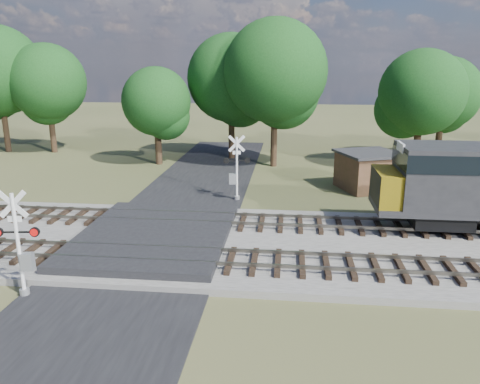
# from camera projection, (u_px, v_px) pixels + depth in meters

# --- Properties ---
(ground) EXTENTS (160.00, 160.00, 0.00)m
(ground) POSITION_uv_depth(u_px,v_px,m) (152.00, 247.00, 22.14)
(ground) COLOR #3D4625
(ground) RESTS_ON ground
(ballast_bed) EXTENTS (140.00, 10.00, 0.30)m
(ballast_bed) POSITION_uv_depth(u_px,v_px,m) (366.00, 249.00, 21.54)
(ballast_bed) COLOR gray
(ballast_bed) RESTS_ON ground
(road) EXTENTS (7.00, 60.00, 0.08)m
(road) POSITION_uv_depth(u_px,v_px,m) (152.00, 246.00, 22.13)
(road) COLOR black
(road) RESTS_ON ground
(crossing_panel) EXTENTS (7.00, 9.00, 0.62)m
(crossing_panel) POSITION_uv_depth(u_px,v_px,m) (155.00, 237.00, 22.53)
(crossing_panel) COLOR #262628
(crossing_panel) RESTS_ON ground
(track_near) EXTENTS (140.00, 2.60, 0.33)m
(track_near) POSITION_uv_depth(u_px,v_px,m) (210.00, 259.00, 19.79)
(track_near) COLOR black
(track_near) RESTS_ON ballast_bed
(track_far) EXTENTS (140.00, 2.60, 0.33)m
(track_far) POSITION_uv_depth(u_px,v_px,m) (226.00, 221.00, 24.58)
(track_far) COLOR black
(track_far) RESTS_ON ballast_bed
(crossing_signal_near) EXTENTS (1.66, 0.39, 4.13)m
(crossing_signal_near) POSITION_uv_depth(u_px,v_px,m) (22.00, 254.00, 17.04)
(crossing_signal_near) COLOR silver
(crossing_signal_near) RESTS_ON ground
(crossing_signal_far) EXTENTS (1.67, 0.43, 4.17)m
(crossing_signal_far) POSITION_uv_depth(u_px,v_px,m) (235.00, 174.00, 29.16)
(crossing_signal_far) COLOR silver
(crossing_signal_far) RESTS_ON ground
(equipment_shed) EXTENTS (4.94, 4.94, 2.59)m
(equipment_shed) POSITION_uv_depth(u_px,v_px,m) (368.00, 170.00, 31.98)
(equipment_shed) COLOR #49341F
(equipment_shed) RESTS_ON ground
(treeline) EXTENTS (82.28, 12.26, 11.95)m
(treeline) POSITION_uv_depth(u_px,v_px,m) (281.00, 82.00, 39.79)
(treeline) COLOR black
(treeline) RESTS_ON ground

